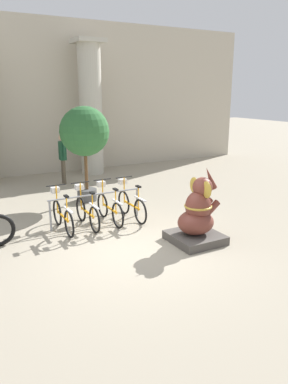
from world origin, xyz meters
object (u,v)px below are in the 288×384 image
at_px(bicycle_3, 131,204).
at_px(potted_tree, 85,134).
at_px(bicycle_0, 62,215).
at_px(bicycle_2, 109,207).
at_px(bicycle_1, 87,211).
at_px(person_pedestrian, 63,154).
at_px(elephant_statue, 197,217).

height_order(bicycle_3, potted_tree, potted_tree).
height_order(bicycle_0, bicycle_2, same).
bearing_deg(bicycle_3, bicycle_2, 178.23).
xyz_separation_m(bicycle_1, person_pedestrian, (0.83, 4.61, 0.68)).
bearing_deg(person_pedestrian, elephant_statue, -81.62).
distance_m(bicycle_0, potted_tree, 3.05).
distance_m(bicycle_3, person_pedestrian, 4.66).
xyz_separation_m(bicycle_1, bicycle_3, (1.23, 0.01, 0.00)).
distance_m(person_pedestrian, potted_tree, 2.62).
distance_m(bicycle_2, bicycle_3, 0.62).
distance_m(bicycle_0, bicycle_2, 1.23).
height_order(bicycle_1, potted_tree, potted_tree).
relative_size(bicycle_2, potted_tree, 0.57).
xyz_separation_m(elephant_statue, potted_tree, (-1.01, 4.25, 1.47)).
distance_m(bicycle_2, potted_tree, 2.69).
xyz_separation_m(elephant_statue, person_pedestrian, (-0.99, 6.69, 0.51)).
bearing_deg(bicycle_3, bicycle_1, -179.33).
xyz_separation_m(bicycle_0, bicycle_3, (1.85, 0.00, 0.00)).
bearing_deg(bicycle_0, person_pedestrian, 72.57).
relative_size(bicycle_0, elephant_statue, 0.94).
bearing_deg(person_pedestrian, bicycle_1, -100.18).
relative_size(bicycle_1, bicycle_3, 1.00).
bearing_deg(bicycle_2, elephant_statue, -60.52).
bearing_deg(elephant_statue, bicycle_2, 119.48).
bearing_deg(bicycle_3, person_pedestrian, 95.03).
distance_m(bicycle_3, potted_tree, 2.73).
bearing_deg(bicycle_2, bicycle_3, -1.77).
bearing_deg(bicycle_0, bicycle_2, 1.00).
distance_m(bicycle_1, bicycle_2, 0.62).
height_order(elephant_statue, person_pedestrian, person_pedestrian).
xyz_separation_m(bicycle_0, person_pedestrian, (1.44, 4.60, 0.68)).
relative_size(bicycle_3, person_pedestrian, 0.90).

